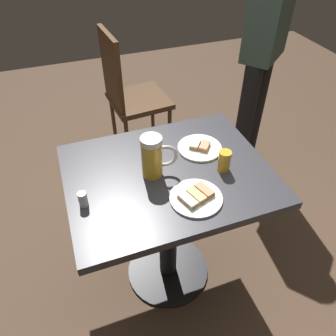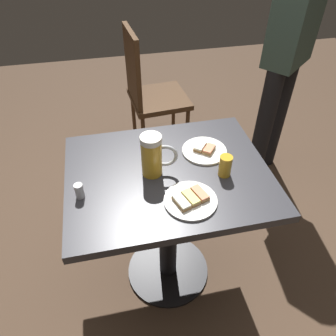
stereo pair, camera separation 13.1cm
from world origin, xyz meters
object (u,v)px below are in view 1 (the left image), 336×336
at_px(plate_far, 200,147).
at_px(cafe_chair, 129,93).
at_px(patron_standing, 264,45).
at_px(beer_glass_small, 224,161).
at_px(plate_near, 196,197).
at_px(salt_shaker, 83,199).
at_px(beer_mug, 153,157).

bearing_deg(plate_far, cafe_chair, 95.89).
bearing_deg(patron_standing, beer_glass_small, 10.68).
distance_m(plate_near, salt_shaker, 0.41).
bearing_deg(beer_glass_small, salt_shaker, -179.58).
xyz_separation_m(plate_far, beer_mug, (-0.24, -0.09, 0.08)).
distance_m(salt_shaker, cafe_chair, 1.19).
bearing_deg(plate_near, beer_glass_small, 33.73).
bearing_deg(cafe_chair, patron_standing, 61.69).
distance_m(plate_near, patron_standing, 1.20).
bearing_deg(plate_far, patron_standing, 41.67).
relative_size(beer_glass_small, cafe_chair, 0.09).
relative_size(plate_far, patron_standing, 0.13).
relative_size(beer_mug, patron_standing, 0.12).
bearing_deg(salt_shaker, patron_standing, 32.26).
distance_m(plate_far, beer_glass_small, 0.17).
xyz_separation_m(plate_far, patron_standing, (0.67, 0.60, 0.15)).
distance_m(beer_glass_small, cafe_chair, 1.12).
xyz_separation_m(beer_glass_small, salt_shaker, (-0.57, -0.00, -0.01)).
relative_size(beer_mug, beer_glass_small, 1.99).
relative_size(plate_far, cafe_chair, 0.20).
bearing_deg(beer_glass_small, patron_standing, 49.89).
distance_m(beer_mug, beer_glass_small, 0.29).
bearing_deg(plate_far, beer_mug, -159.84).
xyz_separation_m(plate_near, cafe_chair, (0.04, 1.20, -0.19)).
relative_size(beer_mug, salt_shaker, 2.95).
bearing_deg(patron_standing, salt_shaker, -6.95).
distance_m(plate_far, beer_mug, 0.27).
bearing_deg(cafe_chair, plate_near, -6.90).
xyz_separation_m(plate_near, plate_far, (0.14, 0.27, -0.00)).
height_order(plate_far, cafe_chair, cafe_chair).
xyz_separation_m(plate_near, patron_standing, (0.81, 0.87, 0.15)).
height_order(beer_mug, beer_glass_small, beer_mug).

